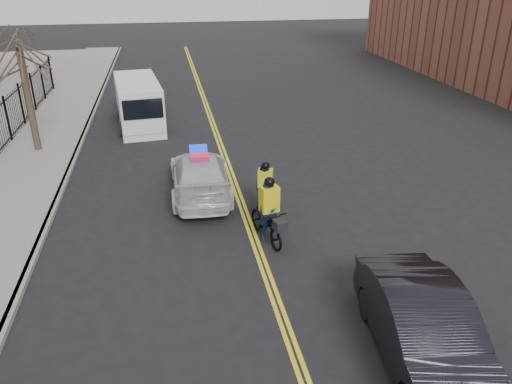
{
  "coord_description": "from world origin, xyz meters",
  "views": [
    {
      "loc": [
        -2.2,
        -11.0,
        7.24
      ],
      "look_at": [
        0.13,
        1.67,
        1.3
      ],
      "focal_mm": 35.0,
      "sensor_mm": 36.0,
      "label": 1
    }
  ],
  "objects_px": {
    "dark_sedan": "(425,332)",
    "cyclist_near": "(269,219)",
    "cyclist_far": "(265,193)",
    "police_cruiser": "(200,174)",
    "cargo_van": "(139,104)"
  },
  "relations": [
    {
      "from": "cargo_van",
      "to": "cyclist_far",
      "type": "height_order",
      "value": "cargo_van"
    },
    {
      "from": "police_cruiser",
      "to": "cyclist_near",
      "type": "height_order",
      "value": "cyclist_near"
    },
    {
      "from": "police_cruiser",
      "to": "cargo_van",
      "type": "bearing_deg",
      "value": -73.58
    },
    {
      "from": "police_cruiser",
      "to": "dark_sedan",
      "type": "relative_size",
      "value": 1.03
    },
    {
      "from": "cyclist_near",
      "to": "cyclist_far",
      "type": "bearing_deg",
      "value": 68.79
    },
    {
      "from": "dark_sedan",
      "to": "cyclist_far",
      "type": "height_order",
      "value": "cyclist_far"
    },
    {
      "from": "police_cruiser",
      "to": "cyclist_near",
      "type": "bearing_deg",
      "value": 116.87
    },
    {
      "from": "cyclist_near",
      "to": "cyclist_far",
      "type": "xyz_separation_m",
      "value": [
        0.23,
        1.71,
        0.0
      ]
    },
    {
      "from": "police_cruiser",
      "to": "cyclist_far",
      "type": "distance_m",
      "value": 2.61
    },
    {
      "from": "police_cruiser",
      "to": "dark_sedan",
      "type": "height_order",
      "value": "police_cruiser"
    },
    {
      "from": "police_cruiser",
      "to": "cyclist_near",
      "type": "distance_m",
      "value": 3.88
    },
    {
      "from": "dark_sedan",
      "to": "cyclist_near",
      "type": "relative_size",
      "value": 2.27
    },
    {
      "from": "dark_sedan",
      "to": "cargo_van",
      "type": "height_order",
      "value": "cargo_van"
    },
    {
      "from": "cyclist_near",
      "to": "dark_sedan",
      "type": "bearing_deg",
      "value": -83.2
    },
    {
      "from": "police_cruiser",
      "to": "cargo_van",
      "type": "height_order",
      "value": "cargo_van"
    }
  ]
}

